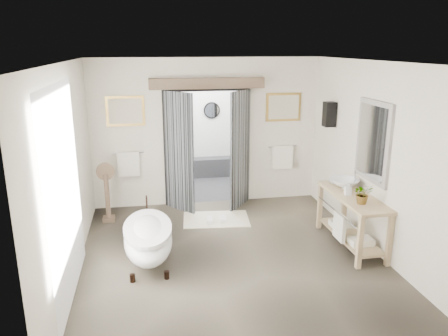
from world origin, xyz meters
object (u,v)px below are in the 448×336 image
(rug, at_px, (216,219))
(basin, at_px, (344,184))
(clawfoot_tub, at_px, (148,238))
(vanity, at_px, (351,216))

(rug, xyz_separation_m, basin, (1.96, -1.08, 0.92))
(rug, bearing_deg, clawfoot_tub, -131.38)
(basin, bearing_deg, rug, 142.08)
(clawfoot_tub, xyz_separation_m, basin, (3.21, 0.33, 0.55))
(clawfoot_tub, bearing_deg, basin, 5.86)
(vanity, distance_m, rug, 2.46)
(vanity, height_order, rug, vanity)
(clawfoot_tub, bearing_deg, vanity, -0.45)
(vanity, bearing_deg, clawfoot_tub, 179.55)
(basin, bearing_deg, clawfoot_tub, 176.89)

